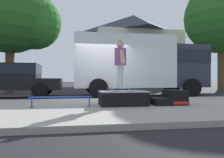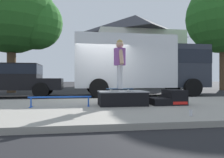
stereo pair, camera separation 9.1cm
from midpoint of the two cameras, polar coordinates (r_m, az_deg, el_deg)
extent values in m
plane|color=black|center=(9.19, -1.97, -5.47)|extent=(140.00, 140.00, 0.00)
cube|color=gray|center=(6.25, 1.84, -7.46)|extent=(50.00, 5.00, 0.12)
cube|color=black|center=(6.30, 2.43, -4.98)|extent=(1.33, 0.81, 0.41)
cube|color=gray|center=(6.29, 2.43, -3.26)|extent=(1.35, 0.83, 0.03)
cube|color=black|center=(6.63, 11.72, -5.67)|extent=(0.49, 0.78, 0.19)
cube|color=black|center=(6.81, 15.59, -4.51)|extent=(0.49, 0.78, 0.43)
cube|color=red|center=(6.47, 17.10, -5.97)|extent=(0.43, 0.01, 0.08)
cylinder|color=blue|center=(6.13, -13.50, -4.59)|extent=(1.68, 0.04, 0.04)
cylinder|color=blue|center=(6.24, -20.54, -5.71)|extent=(0.04, 0.04, 0.26)
cube|color=blue|center=(6.25, -20.54, -6.84)|extent=(0.06, 0.28, 0.01)
cylinder|color=blue|center=(6.14, -6.35, -5.80)|extent=(0.04, 0.04, 0.26)
cube|color=blue|center=(6.15, -6.35, -6.95)|extent=(0.06, 0.28, 0.01)
cube|color=navy|center=(6.30, 1.80, -2.57)|extent=(0.81, 0.40, 0.02)
cylinder|color=silver|center=(6.39, 4.09, -2.84)|extent=(0.06, 0.04, 0.05)
cylinder|color=silver|center=(6.21, 4.05, -2.92)|extent=(0.06, 0.04, 0.05)
cylinder|color=silver|center=(6.42, -0.38, -2.83)|extent=(0.06, 0.04, 0.05)
cylinder|color=silver|center=(6.24, -0.54, -2.91)|extent=(0.06, 0.04, 0.05)
cylinder|color=silver|center=(6.38, 1.65, 0.54)|extent=(0.14, 0.14, 0.67)
cylinder|color=silver|center=(6.21, 1.96, 0.55)|extent=(0.14, 0.14, 0.67)
cylinder|color=#8C4C99|center=(6.33, 1.80, 5.77)|extent=(0.34, 0.34, 0.48)
cylinder|color=tan|center=(6.54, 1.42, 5.46)|extent=(0.11, 0.30, 0.46)
cylinder|color=tan|center=(6.12, 2.21, 5.84)|extent=(0.11, 0.30, 0.46)
sphere|color=tan|center=(6.38, 1.80, 8.89)|extent=(0.21, 0.21, 0.21)
sphere|color=tan|center=(6.39, 1.80, 9.41)|extent=(0.18, 0.18, 0.18)
cylinder|color=silver|center=(4.78, 19.65, -8.28)|extent=(0.07, 0.07, 0.12)
cylinder|color=silver|center=(4.77, 19.65, -7.53)|extent=(0.06, 0.06, 0.00)
cube|color=white|center=(11.57, 2.45, 4.32)|extent=(5.00, 2.35, 2.60)
cube|color=#282D38|center=(12.74, 17.81, 3.01)|extent=(1.90, 2.16, 2.20)
cube|color=black|center=(12.78, 17.81, 5.18)|extent=(1.92, 2.19, 0.70)
cylinder|color=black|center=(13.72, 14.96, -1.81)|extent=(0.90, 0.28, 0.90)
cylinder|color=black|center=(11.63, 19.84, -2.11)|extent=(0.90, 0.28, 0.90)
cylinder|color=black|center=(12.49, -4.98, -1.98)|extent=(0.90, 0.28, 0.90)
cylinder|color=black|center=(10.16, -3.84, -2.41)|extent=(0.90, 0.28, 0.90)
cube|color=black|center=(11.35, -15.93, -1.23)|extent=(1.10, 1.85, 0.55)
cube|color=black|center=(11.61, -23.55, 0.53)|extent=(2.00, 1.85, 1.25)
cube|color=black|center=(11.62, -23.55, 2.25)|extent=(2.02, 1.87, 0.45)
cylinder|color=black|center=(12.32, -17.15, -2.42)|extent=(0.72, 0.24, 0.72)
cylinder|color=black|center=(10.49, -18.43, -2.83)|extent=(0.72, 0.24, 0.72)
cylinder|color=brown|center=(19.91, 26.38, 3.22)|extent=(0.56, 0.56, 4.01)
sphere|color=#286623|center=(20.51, 26.38, 14.17)|extent=(5.83, 5.83, 5.83)
cylinder|color=brown|center=(15.77, -25.14, 3.20)|extent=(0.56, 0.56, 3.53)
sphere|color=#286623|center=(16.36, -25.13, 15.69)|extent=(5.48, 5.48, 5.48)
sphere|color=#286623|center=(15.86, -19.73, 13.63)|extent=(3.56, 3.56, 3.56)
cube|color=silver|center=(25.91, 5.56, 4.65)|extent=(9.00, 7.50, 6.00)
cube|color=#B2ADA3|center=(22.00, 8.34, 1.31)|extent=(9.00, 0.50, 2.80)
pyramid|color=#38383F|center=(26.59, 5.56, 13.70)|extent=(9.54, 7.95, 2.40)
camera|label=1|loc=(0.05, -90.32, 0.00)|focal=35.21mm
camera|label=2|loc=(0.05, 89.68, 0.00)|focal=35.21mm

